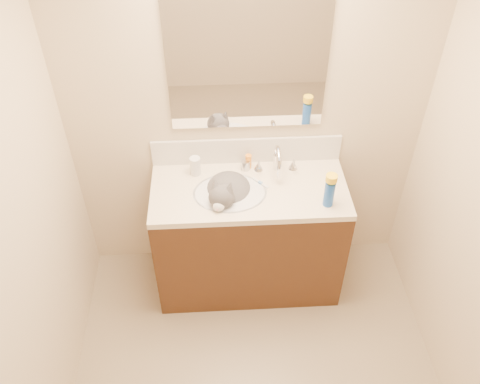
{
  "coord_description": "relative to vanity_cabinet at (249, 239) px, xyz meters",
  "views": [
    {
      "loc": [
        -0.19,
        -1.32,
        2.91
      ],
      "look_at": [
        -0.06,
        0.92,
        0.88
      ],
      "focal_mm": 38.0,
      "sensor_mm": 36.0,
      "label": 1
    }
  ],
  "objects": [
    {
      "name": "amber_bottle",
      "position": [
        0.01,
        0.2,
        0.5
      ],
      "size": [
        0.05,
        0.05,
        0.1
      ],
      "primitive_type": "cylinder",
      "rotation": [
        0.0,
        0.0,
        0.43
      ],
      "color": "orange",
      "rests_on": "counter_slab"
    },
    {
      "name": "silver_jar",
      "position": [
        -0.01,
        0.19,
        0.48
      ],
      "size": [
        0.07,
        0.07,
        0.07
      ],
      "primitive_type": "cylinder",
      "rotation": [
        0.0,
        0.0,
        -0.37
      ],
      "color": "#B7B7BC",
      "rests_on": "counter_slab"
    },
    {
      "name": "vanity_cabinet",
      "position": [
        0.0,
        0.0,
        0.0
      ],
      "size": [
        1.2,
        0.55,
        0.82
      ],
      "primitive_type": "cube",
      "color": "#3F2211",
      "rests_on": "ground"
    },
    {
      "name": "faucet",
      "position": [
        0.18,
        0.14,
        0.54
      ],
      "size": [
        0.28,
        0.2,
        0.21
      ],
      "color": "silver",
      "rests_on": "counter_slab"
    },
    {
      "name": "toothbrush",
      "position": [
        0.07,
        0.04,
        0.45
      ],
      "size": [
        0.1,
        0.11,
        0.01
      ],
      "primitive_type": "cube",
      "rotation": [
        0.0,
        0.0,
        0.72
      ],
      "color": "silver",
      "rests_on": "counter_slab"
    },
    {
      "name": "basin",
      "position": [
        -0.12,
        -0.03,
        0.38
      ],
      "size": [
        0.45,
        0.36,
        0.14
      ],
      "primitive_type": "ellipsoid",
      "color": "silver",
      "rests_on": "vanity_cabinet"
    },
    {
      "name": "toothbrush_head",
      "position": [
        0.07,
        0.04,
        0.46
      ],
      "size": [
        0.03,
        0.03,
        0.01
      ],
      "primitive_type": "cube",
      "rotation": [
        0.0,
        0.0,
        0.72
      ],
      "color": "#679EDC",
      "rests_on": "counter_slab"
    },
    {
      "name": "mirror",
      "position": [
        0.0,
        0.26,
        1.13
      ],
      "size": [
        0.9,
        0.02,
        0.8
      ],
      "primitive_type": "cube",
      "color": "white",
      "rests_on": "room_shell"
    },
    {
      "name": "pill_bottle",
      "position": [
        -0.33,
        0.16,
        0.51
      ],
      "size": [
        0.09,
        0.09,
        0.12
      ],
      "primitive_type": "cylinder",
      "rotation": [
        0.0,
        0.0,
        0.43
      ],
      "color": "silver",
      "rests_on": "counter_slab"
    },
    {
      "name": "pill_label",
      "position": [
        -0.33,
        0.16,
        0.49
      ],
      "size": [
        0.07,
        0.07,
        0.04
      ],
      "primitive_type": "cylinder",
      "rotation": [
        0.0,
        0.0,
        0.43
      ],
      "color": "#ED5B27",
      "rests_on": "pill_bottle"
    },
    {
      "name": "spray_cap",
      "position": [
        0.45,
        -0.16,
        0.65
      ],
      "size": [
        0.08,
        0.08,
        0.04
      ],
      "primitive_type": "cylinder",
      "rotation": [
        0.0,
        0.0,
        0.19
      ],
      "color": "yellow",
      "rests_on": "spray_can"
    },
    {
      "name": "counter_slab",
      "position": [
        0.0,
        0.0,
        0.43
      ],
      "size": [
        1.2,
        0.55,
        0.04
      ],
      "primitive_type": "cube",
      "color": "beige",
      "rests_on": "vanity_cabinet"
    },
    {
      "name": "backsplash",
      "position": [
        0.0,
        0.26,
        0.54
      ],
      "size": [
        1.2,
        0.02,
        0.18
      ],
      "primitive_type": "cube",
      "color": "silver",
      "rests_on": "counter_slab"
    },
    {
      "name": "spray_can",
      "position": [
        0.45,
        -0.16,
        0.53
      ],
      "size": [
        0.07,
        0.07,
        0.16
      ],
      "primitive_type": "cylinder",
      "rotation": [
        0.0,
        0.0,
        0.19
      ],
      "color": "blue",
      "rests_on": "counter_slab"
    },
    {
      "name": "cat",
      "position": [
        -0.13,
        -0.01,
        0.42
      ],
      "size": [
        0.38,
        0.44,
        0.32
      ],
      "rotation": [
        0.0,
        0.0,
        -0.31
      ],
      "color": "#4A484A",
      "rests_on": "basin"
    },
    {
      "name": "room_shell",
      "position": [
        0.0,
        -0.97,
        1.08
      ],
      "size": [
        2.24,
        2.54,
        2.52
      ],
      "color": "beige",
      "rests_on": "ground"
    }
  ]
}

